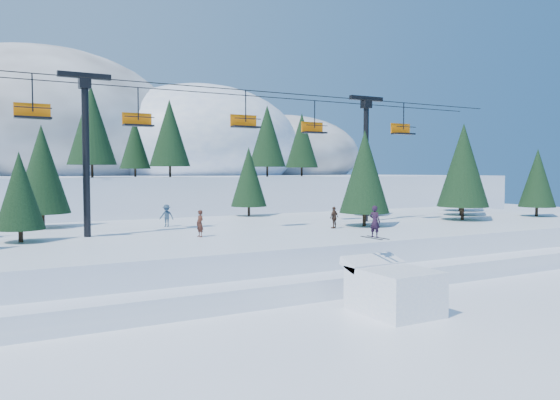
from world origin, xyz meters
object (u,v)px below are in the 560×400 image
chairlift (231,134)px  banner_far (459,272)px  jump_kicker (393,288)px  banner_near (388,285)px

chairlift → banner_far: size_ratio=16.62×
banner_far → chairlift: bearing=127.7°
chairlift → jump_kicker: bearing=-86.3°
chairlift → banner_near: chairlift is taller
banner_near → banner_far: (6.33, 0.96, 0.00)m
jump_kicker → chairlift: bearing=93.7°
banner_near → chairlift: bearing=103.7°
jump_kicker → banner_far: size_ratio=1.79×
jump_kicker → banner_near: size_ratio=1.74×
chairlift → banner_near: bearing=-76.3°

